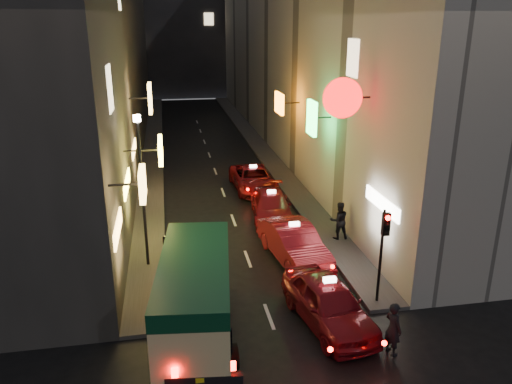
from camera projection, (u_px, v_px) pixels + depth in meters
building_left at (94, 32)px, 36.75m from camera, size 7.65×52.00×18.00m
building_right at (303, 31)px, 39.47m from camera, size 7.95×52.00×18.00m
building_far at (183, 11)px, 67.25m from camera, size 30.00×10.00×22.00m
sidewalk_left at (153, 147)px, 40.28m from camera, size 1.50×52.00×0.15m
sidewalk_right at (257, 143)px, 41.73m from camera, size 1.50×52.00×0.15m
minibus at (195, 287)px, 15.88m from camera, size 2.86×6.39×2.66m
taxi_near at (329, 299)px, 16.62m from camera, size 3.28×6.06×2.00m
taxi_second at (294, 240)px, 21.10m from camera, size 3.24×6.10×2.02m
taxi_third at (271, 204)px, 25.61m from camera, size 2.63×5.32×1.80m
taxi_far at (253, 177)px, 30.05m from camera, size 2.30×5.22×1.81m
pedestrian_crossing at (394, 325)px, 15.10m from camera, size 0.59×0.74×1.97m
pedestrian_sidewalk at (339, 218)px, 22.87m from camera, size 0.77×0.50×2.01m
traffic_light at (384, 237)px, 17.08m from camera, size 0.26×0.43×3.50m
lamp_post at (142, 182)px, 19.57m from camera, size 0.28×0.28×6.22m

